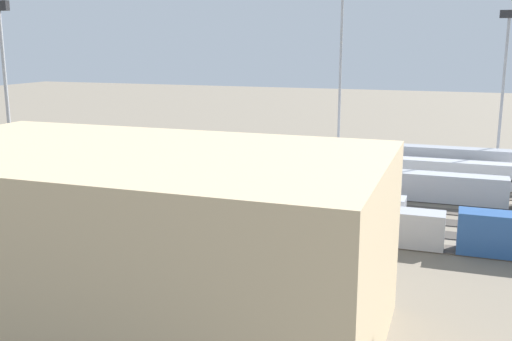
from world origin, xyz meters
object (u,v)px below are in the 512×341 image
(train_on_track_0, at_px, (225,149))
(maintenance_shed, at_px, (133,242))
(train_on_track_1, at_px, (470,174))
(light_mast_2, at_px, (341,48))
(light_mast_0, at_px, (504,73))
(train_on_track_4, at_px, (108,169))
(train_on_track_3, at_px, (255,173))
(light_mast_3, at_px, (5,80))
(train_on_track_7, at_px, (323,219))
(train_on_track_6, at_px, (216,197))

(train_on_track_0, height_order, maintenance_shed, maintenance_shed)
(train_on_track_1, height_order, light_mast_2, light_mast_2)
(light_mast_0, height_order, maintenance_shed, light_mast_0)
(train_on_track_4, bearing_deg, train_on_track_3, -167.57)
(train_on_track_0, bearing_deg, train_on_track_3, 126.08)
(train_on_track_0, relative_size, train_on_track_4, 9.56)
(train_on_track_1, bearing_deg, train_on_track_3, 17.89)
(maintenance_shed, bearing_deg, light_mast_0, -114.01)
(train_on_track_1, height_order, light_mast_3, light_mast_3)
(light_mast_2, distance_m, maintenance_shed, 64.54)
(train_on_track_7, bearing_deg, train_on_track_0, -53.33)
(train_on_track_3, height_order, maintenance_shed, maintenance_shed)
(light_mast_2, xyz_separation_m, light_mast_3, (34.57, 39.50, -3.63))
(train_on_track_0, distance_m, train_on_track_4, 23.20)
(train_on_track_0, bearing_deg, light_mast_3, 69.09)
(train_on_track_7, xyz_separation_m, light_mast_0, (-19.81, -37.69, 14.73))
(train_on_track_1, relative_size, train_on_track_3, 0.60)
(train_on_track_6, relative_size, light_mast_3, 1.79)
(train_on_track_1, distance_m, maintenance_shed, 61.29)
(train_on_track_4, xyz_separation_m, light_mast_3, (2.57, 17.47, 14.75))
(train_on_track_4, xyz_separation_m, light_mast_0, (-57.60, -22.69, 14.69))
(train_on_track_3, distance_m, light_mast_0, 41.86)
(train_on_track_6, bearing_deg, train_on_track_7, 161.66)
(train_on_track_6, relative_size, light_mast_0, 1.79)
(train_on_track_1, bearing_deg, maintenance_shed, 66.44)
(train_on_track_7, distance_m, train_on_track_0, 43.64)
(train_on_track_4, bearing_deg, train_on_track_7, 158.36)
(train_on_track_6, distance_m, train_on_track_3, 15.00)
(light_mast_3, relative_size, maintenance_shed, 0.72)
(light_mast_3, bearing_deg, train_on_track_7, -176.50)
(train_on_track_1, bearing_deg, light_mast_3, 30.01)
(train_on_track_7, xyz_separation_m, light_mast_3, (40.37, 2.47, 14.80))
(train_on_track_6, distance_m, maintenance_shed, 32.06)
(train_on_track_3, distance_m, maintenance_shed, 46.72)
(train_on_track_3, relative_size, maintenance_shed, 3.28)
(train_on_track_0, relative_size, maintenance_shed, 2.62)
(maintenance_shed, bearing_deg, train_on_track_4, -54.51)
(light_mast_0, height_order, light_mast_2, light_mast_2)
(train_on_track_3, height_order, train_on_track_4, train_on_track_4)
(light_mast_3, bearing_deg, train_on_track_4, -98.37)
(train_on_track_0, bearing_deg, train_on_track_1, 173.20)
(train_on_track_4, bearing_deg, light_mast_3, 81.63)
(train_on_track_3, height_order, train_on_track_0, train_on_track_0)
(train_on_track_7, bearing_deg, maintenance_shed, 71.76)
(train_on_track_1, distance_m, train_on_track_0, 42.21)
(train_on_track_7, bearing_deg, light_mast_3, 3.50)
(train_on_track_4, bearing_deg, train_on_track_6, 156.24)
(train_on_track_1, bearing_deg, train_on_track_0, -6.80)
(train_on_track_6, xyz_separation_m, maintenance_shed, (-6.51, 31.00, 4.96))
(train_on_track_3, height_order, light_mast_0, light_mast_0)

